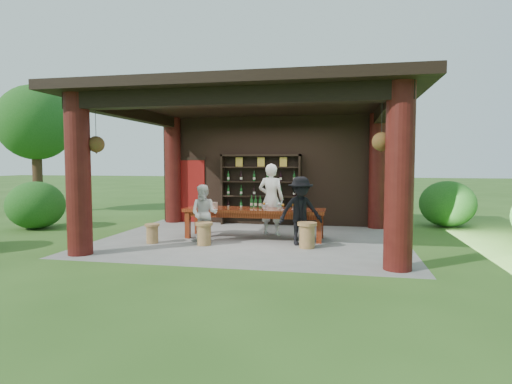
% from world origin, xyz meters
% --- Properties ---
extents(ground, '(90.00, 90.00, 0.00)m').
position_xyz_m(ground, '(0.00, 0.00, 0.00)').
color(ground, '#2D5119').
rests_on(ground, ground).
extents(pavilion, '(7.50, 6.00, 3.60)m').
position_xyz_m(pavilion, '(-0.01, 0.43, 2.13)').
color(pavilion, slate).
rests_on(pavilion, ground).
extents(wine_shelf, '(2.44, 0.37, 2.15)m').
position_xyz_m(wine_shelf, '(-0.28, 2.45, 1.08)').
color(wine_shelf, black).
rests_on(wine_shelf, ground).
extents(tasting_table, '(3.52, 0.93, 0.75)m').
position_xyz_m(tasting_table, '(0.01, 0.18, 0.63)').
color(tasting_table, '#62200E').
rests_on(tasting_table, ground).
extents(stool_near_left, '(0.40, 0.40, 0.53)m').
position_xyz_m(stool_near_left, '(-0.94, -0.94, 0.28)').
color(stool_near_left, olive).
rests_on(stool_near_left, ground).
extents(stool_near_right, '(0.44, 0.44, 0.57)m').
position_xyz_m(stool_near_right, '(1.41, -0.79, 0.30)').
color(stool_near_right, olive).
rests_on(stool_near_right, ground).
extents(stool_far_left, '(0.35, 0.35, 0.46)m').
position_xyz_m(stool_far_left, '(-2.22, -0.96, 0.24)').
color(stool_far_left, olive).
rests_on(stool_far_left, ground).
extents(host, '(0.74, 0.53, 1.87)m').
position_xyz_m(host, '(0.32, 0.80, 0.94)').
color(host, white).
rests_on(host, ground).
extents(guest_woman, '(0.68, 0.53, 1.38)m').
position_xyz_m(guest_woman, '(-1.05, -0.61, 0.69)').
color(guest_woman, silver).
rests_on(guest_woman, ground).
extents(guest_man, '(1.17, 0.94, 1.58)m').
position_xyz_m(guest_man, '(1.23, -0.45, 0.79)').
color(guest_man, black).
rests_on(guest_man, ground).
extents(table_bottles, '(0.32, 0.13, 0.31)m').
position_xyz_m(table_bottles, '(-0.01, 0.44, 0.90)').
color(table_bottles, '#194C1E').
rests_on(table_bottles, tasting_table).
extents(table_glasses, '(0.90, 0.33, 0.15)m').
position_xyz_m(table_glasses, '(0.66, 0.20, 0.82)').
color(table_glasses, silver).
rests_on(table_glasses, tasting_table).
extents(napkin_basket, '(0.26, 0.18, 0.14)m').
position_xyz_m(napkin_basket, '(-1.10, 0.13, 0.82)').
color(napkin_basket, '#BF6672').
rests_on(napkin_basket, tasting_table).
extents(shrubs, '(15.83, 7.54, 1.36)m').
position_xyz_m(shrubs, '(2.23, 0.55, 0.56)').
color(shrubs, '#194C14').
rests_on(shrubs, ground).
extents(trees, '(22.50, 9.78, 4.80)m').
position_xyz_m(trees, '(3.42, 0.99, 3.37)').
color(trees, '#3F2819').
rests_on(trees, ground).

